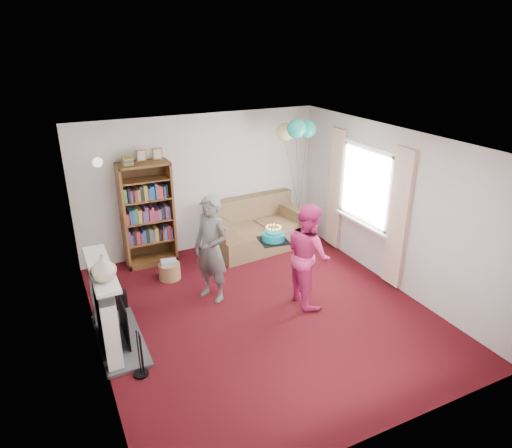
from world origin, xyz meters
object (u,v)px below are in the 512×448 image
bookcase (147,215)px  person_magenta (308,254)px  birthday_cake (273,237)px  person_striped (211,249)px  sofa (256,229)px

bookcase → person_magenta: bookcase is taller
birthday_cake → person_striped: bearing=142.0°
person_striped → person_magenta: person_striped is taller
bookcase → person_striped: bookcase is taller
person_striped → birthday_cake: bearing=23.4°
person_striped → sofa: bearing=105.9°
person_striped → person_magenta: size_ratio=1.05×
birthday_cake → sofa: bearing=71.0°
bookcase → sofa: bookcase is taller
bookcase → person_magenta: bearing=-52.1°
sofa → person_striped: person_striped is taller
person_magenta → bookcase: bearing=42.8°
bookcase → birthday_cake: bearing=-59.2°
bookcase → person_striped: 1.70m
person_striped → person_magenta: 1.43m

